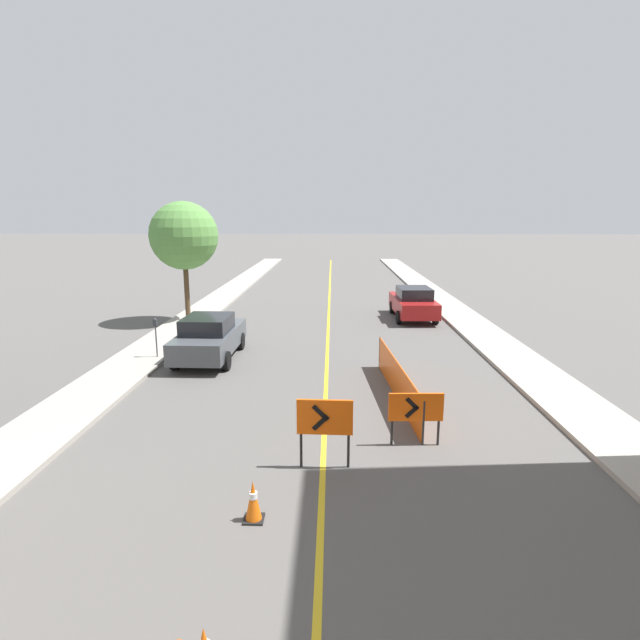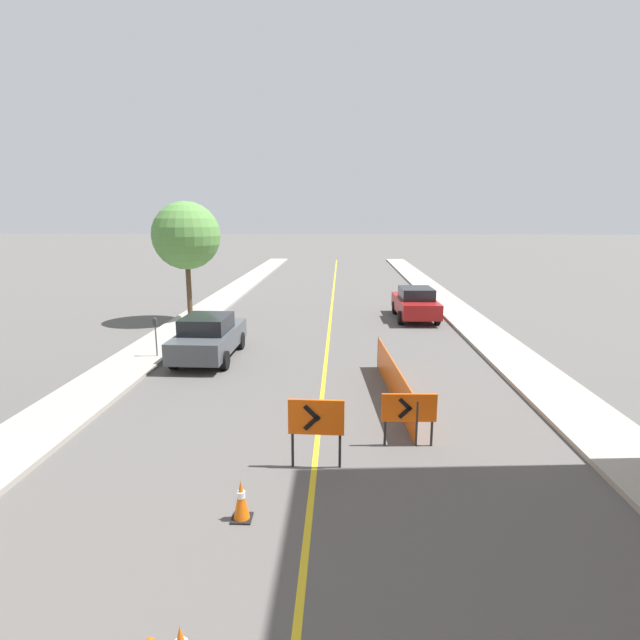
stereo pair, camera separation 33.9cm
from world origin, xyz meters
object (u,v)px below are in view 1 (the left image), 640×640
Objects in this scene: traffic_cone_farthest at (253,501)px; arrow_barricade_primary at (325,420)px; parked_car_curb_mid at (413,303)px; parked_car_curb_near at (209,337)px; parking_meter_far_curb at (156,330)px; arrow_barricade_secondary at (416,409)px; street_tree_left_near at (184,236)px.

arrow_barricade_primary is at bearing 57.71° from traffic_cone_farthest.
parked_car_curb_mid is (5.32, 16.88, 0.44)m from traffic_cone_farthest.
parked_car_curb_near is 1.87m from parking_meter_far_curb.
parked_car_curb_mid is (2.15, 13.98, -0.05)m from arrow_barricade_secondary.
parked_car_curb_near reaches higher than traffic_cone_farthest.
parked_car_curb_near reaches higher than arrow_barricade_primary.
parked_car_curb_near is 11.12m from parked_car_curb_mid.
street_tree_left_near is (-8.79, 12.95, 3.25)m from arrow_barricade_secondary.
arrow_barricade_secondary reaches higher than traffic_cone_farthest.
street_tree_left_near is at bearing 122.43° from arrow_barricade_secondary.
traffic_cone_farthest is 10.05m from parked_car_curb_near.
street_tree_left_near is (-10.95, -1.03, 3.30)m from parked_car_curb_mid.
street_tree_left_near is (-2.57, 6.29, 3.30)m from parked_car_curb_near.
arrow_barricade_secondary is 10.34m from parking_meter_far_curb.
traffic_cone_farthest is 0.50× the size of arrow_barricade_primary.
arrow_barricade_primary is at bearing -51.17° from parking_meter_far_curb.
parked_car_curb_mid is at bearing 76.50° from arrow_barricade_primary.
parking_meter_far_curb reaches higher than arrow_barricade_secondary.
traffic_cone_farthest is 0.13× the size of street_tree_left_near.
street_tree_left_near is at bearing -176.20° from parked_car_curb_mid.
arrow_barricade_secondary is at bearing -100.32° from parked_car_curb_mid.
arrow_barricade_secondary is 0.28× the size of parked_car_curb_near.
arrow_barricade_primary is at bearing -107.01° from parked_car_curb_mid.
traffic_cone_farthest is at bearing -120.35° from arrow_barricade_primary.
parking_meter_far_curb is at bearing 117.55° from traffic_cone_farthest.
parked_car_curb_mid is (8.37, 7.32, 0.00)m from parked_car_curb_near.
traffic_cone_farthest is 0.17× the size of parked_car_curb_near.
parked_car_curb_near and parked_car_curb_mid have the same top height.
parking_meter_far_curb is (-6.06, 7.53, 0.09)m from arrow_barricade_primary.
parked_car_curb_near is 3.11× the size of parking_meter_far_curb.
parked_car_curb_near is (-3.05, 9.56, 0.44)m from traffic_cone_farthest.
street_tree_left_near reaches higher than traffic_cone_farthest.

